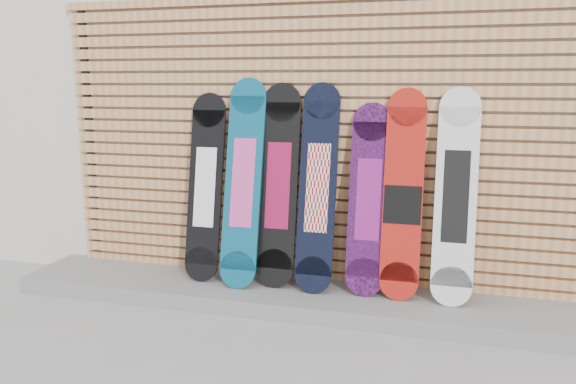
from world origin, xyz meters
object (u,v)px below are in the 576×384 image
(snowboard_0, at_px, (205,187))
(snowboard_6, at_px, (456,197))
(snowboard_2, at_px, (278,186))
(snowboard_1, at_px, (243,183))
(snowboard_4, at_px, (368,200))
(snowboard_3, at_px, (318,188))
(snowboard_5, at_px, (403,196))

(snowboard_0, height_order, snowboard_6, snowboard_6)
(snowboard_2, bearing_deg, snowboard_0, -179.07)
(snowboard_1, height_order, snowboard_4, snowboard_1)
(snowboard_3, bearing_deg, snowboard_1, -177.51)
(snowboard_2, bearing_deg, snowboard_6, -0.67)
(snowboard_3, distance_m, snowboard_6, 0.98)
(snowboard_5, distance_m, snowboard_6, 0.36)
(snowboard_4, bearing_deg, snowboard_3, -176.61)
(snowboard_0, relative_size, snowboard_1, 0.93)
(snowboard_2, height_order, snowboard_6, snowboard_2)
(snowboard_1, bearing_deg, snowboard_4, 2.84)
(snowboard_4, xyz_separation_m, snowboard_6, (0.61, -0.02, 0.06))
(snowboard_1, xyz_separation_m, snowboard_2, (0.27, 0.05, -0.02))
(snowboard_3, xyz_separation_m, snowboard_6, (0.98, 0.01, -0.01))
(snowboard_2, relative_size, snowboard_5, 1.02)
(snowboard_5, xyz_separation_m, snowboard_6, (0.36, -0.01, 0.01))
(snowboard_1, height_order, snowboard_2, snowboard_1)
(snowboard_4, bearing_deg, snowboard_5, -2.10)
(snowboard_3, bearing_deg, snowboard_4, 3.39)
(snowboard_2, xyz_separation_m, snowboard_5, (0.93, -0.01, -0.03))
(snowboard_4, bearing_deg, snowboard_0, -179.51)
(snowboard_5, bearing_deg, snowboard_3, -178.80)
(snowboard_0, height_order, snowboard_4, snowboard_0)
(snowboard_4, bearing_deg, snowboard_2, -179.90)
(snowboard_1, xyz_separation_m, snowboard_3, (0.58, 0.03, -0.02))
(snowboard_4, distance_m, snowboard_5, 0.25)
(snowboard_2, bearing_deg, snowboard_1, -170.19)
(snowboard_3, height_order, snowboard_6, snowboard_3)
(snowboard_3, relative_size, snowboard_4, 1.10)
(snowboard_1, relative_size, snowboard_6, 1.04)
(snowboard_1, relative_size, snowboard_2, 1.03)
(snowboard_0, height_order, snowboard_2, snowboard_2)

